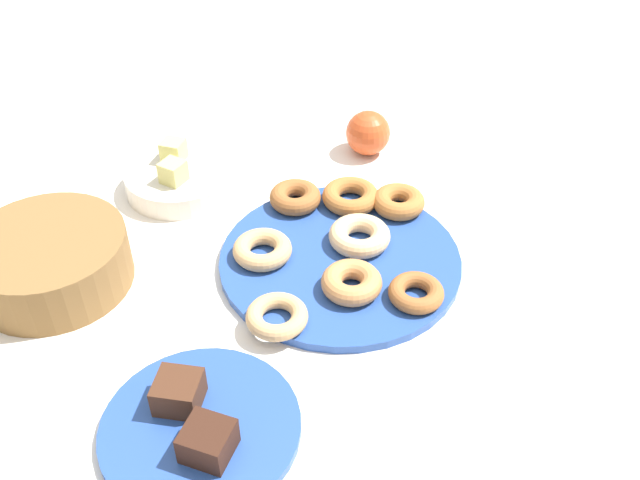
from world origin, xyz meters
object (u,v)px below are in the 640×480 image
object	(u,v)px
donut_3	(351,196)
donut_1	(295,197)
basket	(50,261)
cake_plate	(201,427)
melon_chunk_right	(174,151)
fruit_bowl	(180,180)
donut_5	(352,282)
donut_7	(277,316)
donut_4	(399,202)
melon_chunk_left	(173,172)
donut_2	(359,236)
donut_6	(262,250)
donut_plate	(340,260)
donut_0	(416,293)
apple	(368,133)
brownie_near	(208,441)
brownie_far	(179,392)

from	to	relation	value
donut_3	donut_1	bearing A→B (deg)	95.79
basket	cake_plate	bearing A→B (deg)	-132.91
melon_chunk_right	fruit_bowl	bearing A→B (deg)	-156.80
donut_5	donut_7	bearing A→B (deg)	125.27
donut_1	donut_4	world-z (taller)	same
fruit_bowl	melon_chunk_left	distance (m)	0.05
donut_3	cake_plate	world-z (taller)	donut_3
donut_2	donut_3	size ratio (longest dim) A/B	1.01
donut_6	cake_plate	world-z (taller)	donut_6
donut_plate	donut_3	bearing A→B (deg)	-4.74
donut_2	fruit_bowl	size ratio (longest dim) A/B	0.51
donut_4	donut_7	xyz separation A→B (m)	(-0.26, 0.17, -0.00)
donut_0	donut_2	bearing A→B (deg)	34.72
melon_chunk_right	donut_2	bearing A→B (deg)	-118.77
fruit_bowl	apple	xyz separation A→B (m)	(0.14, -0.32, 0.02)
donut_2	donut_7	world-z (taller)	donut_2
donut_2	donut_4	world-z (taller)	same
donut_3	melon_chunk_right	bearing A→B (deg)	76.31
donut_5	fruit_bowl	xyz separation A→B (m)	(0.25, 0.30, -0.01)
donut_3	melon_chunk_left	world-z (taller)	melon_chunk_left
donut_plate	donut_5	bearing A→B (deg)	-165.47
donut_3	donut_5	bearing A→B (deg)	-177.93
donut_6	brownie_near	world-z (taller)	brownie_near
donut_5	basket	world-z (taller)	basket
cake_plate	melon_chunk_left	bearing A→B (deg)	15.84
cake_plate	donut_4	bearing A→B (deg)	-29.03
donut_plate	melon_chunk_left	bearing A→B (deg)	62.63
cake_plate	apple	size ratio (longest dim) A/B	2.93
brownie_near	brownie_far	world-z (taller)	same
donut_5	cake_plate	distance (m)	0.29
donut_0	melon_chunk_left	distance (m)	0.45
donut_7	donut_plate	bearing A→B (deg)	-29.23
donut_2	brownie_far	size ratio (longest dim) A/B	1.75
donut_plate	cake_plate	bearing A→B (deg)	153.94
donut_3	brownie_far	distance (m)	0.45
donut_7	melon_chunk_left	world-z (taller)	melon_chunk_left
donut_4	melon_chunk_right	bearing A→B (deg)	77.38
brownie_far	cake_plate	bearing A→B (deg)	-135.00
donut_0	brownie_near	xyz separation A→B (m)	(-0.26, 0.24, 0.01)
donut_plate	donut_7	xyz separation A→B (m)	(-0.14, 0.08, 0.02)
donut_0	fruit_bowl	world-z (taller)	same
donut_plate	brownie_near	world-z (taller)	brownie_near
donut_4	fruit_bowl	bearing A→B (deg)	81.75
apple	donut_0	bearing A→B (deg)	-169.86
melon_chunk_right	brownie_near	bearing A→B (deg)	-163.85
melon_chunk_left	melon_chunk_right	size ratio (longest dim) A/B	1.00
donut_1	brownie_near	world-z (taller)	brownie_near
melon_chunk_right	apple	bearing A→B (deg)	-72.32
donut_3	brownie_near	distance (m)	0.50
donut_7	donut_5	bearing A→B (deg)	-54.73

